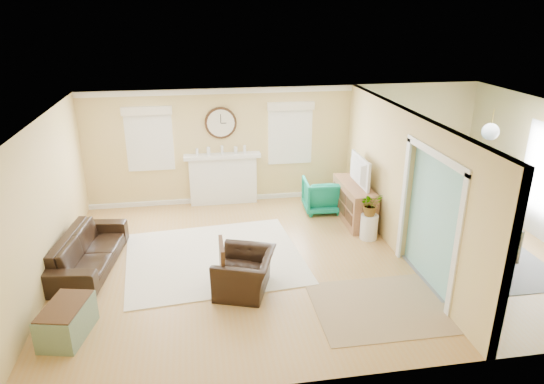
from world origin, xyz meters
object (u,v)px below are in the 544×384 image
Objects in this scene: credenza at (354,202)px; dining_table at (465,236)px; eames_chair at (245,273)px; sofa at (89,250)px; green_chair at (322,195)px.

dining_table is at bearing -47.40° from credenza.
eames_chair is 0.65× the size of credenza.
sofa is at bearing 95.76° from dining_table.
eames_chair is 0.54× the size of dining_table.
dining_table is at bearing 117.84° from eames_chair.
dining_table is at bearing -87.12° from sofa.
green_chair is at bearing 164.39° from eames_chair.
sofa is 1.16× the size of dining_table.
dining_table reaches higher than sofa.
credenza is 0.82× the size of dining_table.
credenza is (0.53, -0.60, 0.03)m from green_chair.
dining_table is (6.69, -0.56, 0.01)m from sofa.
sofa is 1.40× the size of credenza.
credenza reaches higher than sofa.
green_chair is 0.44× the size of dining_table.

